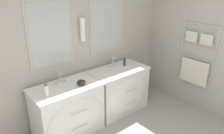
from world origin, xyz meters
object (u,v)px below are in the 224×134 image
object	(u,v)px
vanity_left	(69,111)
amenity_bowl	(81,82)
flower_vase	(124,60)
toiletry_bottle	(46,91)
vanity_right	(120,90)

from	to	relation	value
vanity_left	amenity_bowl	world-z (taller)	amenity_bowl
flower_vase	amenity_bowl	bearing A→B (deg)	-170.63
vanity_left	toiletry_bottle	size ratio (longest dim) A/B	5.69
vanity_left	flower_vase	world-z (taller)	flower_vase
vanity_right	amenity_bowl	size ratio (longest dim) A/B	7.73
toiletry_bottle	amenity_bowl	distance (m)	0.54
vanity_right	amenity_bowl	world-z (taller)	amenity_bowl
vanity_left	vanity_right	size ratio (longest dim) A/B	1.00
toiletry_bottle	amenity_bowl	bearing A→B (deg)	-1.07
amenity_bowl	flower_vase	size ratio (longest dim) A/B	0.50
toiletry_bottle	flower_vase	distance (m)	1.58
vanity_right	toiletry_bottle	world-z (taller)	toiletry_bottle
toiletry_bottle	flower_vase	world-z (taller)	flower_vase
vanity_right	toiletry_bottle	size ratio (longest dim) A/B	5.69
vanity_right	vanity_left	bearing A→B (deg)	180.00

